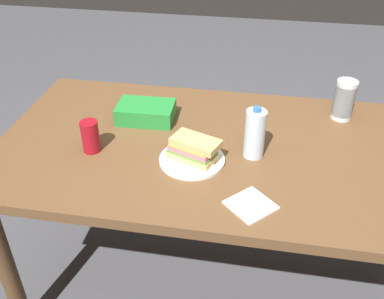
% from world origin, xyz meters
% --- Properties ---
extents(ground_plane, '(8.00, 8.00, 0.00)m').
position_xyz_m(ground_plane, '(0.00, 0.00, 0.00)').
color(ground_plane, '#4C4C51').
extents(dining_table, '(1.73, 0.91, 0.78)m').
position_xyz_m(dining_table, '(0.00, 0.00, 0.69)').
color(dining_table, brown).
rests_on(dining_table, ground_plane).
extents(paper_plate, '(0.24, 0.24, 0.01)m').
position_xyz_m(paper_plate, '(-0.10, -0.12, 0.78)').
color(paper_plate, white).
rests_on(paper_plate, dining_table).
extents(sandwich, '(0.20, 0.15, 0.08)m').
position_xyz_m(sandwich, '(-0.10, -0.11, 0.83)').
color(sandwich, '#DBB26B').
rests_on(sandwich, paper_plate).
extents(soda_can_red, '(0.07, 0.07, 0.12)m').
position_xyz_m(soda_can_red, '(-0.48, -0.11, 0.84)').
color(soda_can_red, maroon).
rests_on(soda_can_red, dining_table).
extents(chip_bag, '(0.24, 0.16, 0.07)m').
position_xyz_m(chip_bag, '(-0.34, 0.14, 0.81)').
color(chip_bag, '#268C38').
rests_on(chip_bag, dining_table).
extents(water_bottle_tall, '(0.07, 0.07, 0.20)m').
position_xyz_m(water_bottle_tall, '(0.11, -0.04, 0.87)').
color(water_bottle_tall, silver).
rests_on(water_bottle_tall, dining_table).
extents(plastic_cup_stack, '(0.08, 0.08, 0.17)m').
position_xyz_m(plastic_cup_stack, '(0.46, 0.30, 0.86)').
color(plastic_cup_stack, silver).
rests_on(plastic_cup_stack, dining_table).
extents(paper_napkin, '(0.18, 0.18, 0.01)m').
position_xyz_m(paper_napkin, '(0.12, -0.32, 0.78)').
color(paper_napkin, white).
rests_on(paper_napkin, dining_table).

